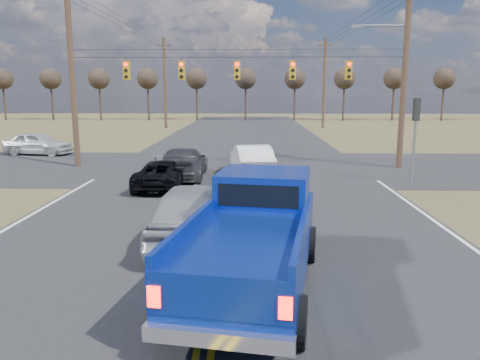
{
  "coord_description": "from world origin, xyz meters",
  "views": [
    {
      "loc": [
        0.75,
        -7.87,
        4.24
      ],
      "look_at": [
        0.43,
        6.4,
        1.5
      ],
      "focal_mm": 35.0,
      "sensor_mm": 36.0,
      "label": 1
    }
  ],
  "objects_px": {
    "pickup_truck": "(254,237)",
    "dgrey_car_queue": "(183,163)",
    "silver_suv": "(195,212)",
    "white_car_queue": "(251,160)",
    "black_suv": "(162,174)",
    "cross_car_west": "(38,143)"
  },
  "relations": [
    {
      "from": "black_suv",
      "to": "cross_car_west",
      "type": "distance_m",
      "value": 14.8
    },
    {
      "from": "dgrey_car_queue",
      "to": "silver_suv",
      "type": "bearing_deg",
      "value": 99.0
    },
    {
      "from": "dgrey_car_queue",
      "to": "black_suv",
      "type": "bearing_deg",
      "value": 74.46
    },
    {
      "from": "pickup_truck",
      "to": "black_suv",
      "type": "distance_m",
      "value": 11.25
    },
    {
      "from": "silver_suv",
      "to": "white_car_queue",
      "type": "relative_size",
      "value": 1.08
    },
    {
      "from": "silver_suv",
      "to": "pickup_truck",
      "type": "bearing_deg",
      "value": 120.31
    },
    {
      "from": "white_car_queue",
      "to": "cross_car_west",
      "type": "distance_m",
      "value": 16.04
    },
    {
      "from": "silver_suv",
      "to": "dgrey_car_queue",
      "type": "xyz_separation_m",
      "value": [
        -1.73,
        9.76,
        -0.13
      ]
    },
    {
      "from": "dgrey_car_queue",
      "to": "pickup_truck",
      "type": "bearing_deg",
      "value": 103.67
    },
    {
      "from": "pickup_truck",
      "to": "silver_suv",
      "type": "xyz_separation_m",
      "value": [
        -1.64,
        3.04,
        -0.25
      ]
    },
    {
      "from": "silver_suv",
      "to": "black_suv",
      "type": "xyz_separation_m",
      "value": [
        -2.32,
        7.48,
        -0.26
      ]
    },
    {
      "from": "silver_suv",
      "to": "black_suv",
      "type": "bearing_deg",
      "value": -70.69
    },
    {
      "from": "pickup_truck",
      "to": "dgrey_car_queue",
      "type": "relative_size",
      "value": 1.26
    },
    {
      "from": "dgrey_car_queue",
      "to": "cross_car_west",
      "type": "relative_size",
      "value": 1.16
    },
    {
      "from": "black_suv",
      "to": "pickup_truck",
      "type": "bearing_deg",
      "value": 109.88
    },
    {
      "from": "silver_suv",
      "to": "cross_car_west",
      "type": "xyz_separation_m",
      "value": [
        -12.65,
        18.07,
        -0.12
      ]
    },
    {
      "from": "white_car_queue",
      "to": "dgrey_car_queue",
      "type": "relative_size",
      "value": 0.93
    },
    {
      "from": "white_car_queue",
      "to": "cross_car_west",
      "type": "xyz_separation_m",
      "value": [
        -14.25,
        7.37,
        -0.03
      ]
    },
    {
      "from": "black_suv",
      "to": "cross_car_west",
      "type": "xyz_separation_m",
      "value": [
        -10.33,
        10.59,
        0.15
      ]
    },
    {
      "from": "pickup_truck",
      "to": "dgrey_car_queue",
      "type": "distance_m",
      "value": 13.24
    },
    {
      "from": "black_suv",
      "to": "cross_car_west",
      "type": "bearing_deg",
      "value": -46.47
    },
    {
      "from": "pickup_truck",
      "to": "silver_suv",
      "type": "relative_size",
      "value": 1.26
    }
  ]
}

